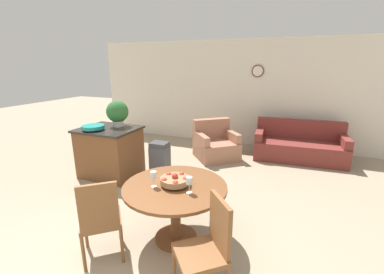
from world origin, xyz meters
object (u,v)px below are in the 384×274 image
(dining_table, at_px, (175,198))
(dining_chair_near_right, at_px, (208,245))
(dining_chair_near_left, at_px, (100,217))
(teal_bowl, at_px, (93,127))
(couch, at_px, (299,146))
(wine_glass_left, at_px, (153,176))
(wine_glass_right, at_px, (189,181))
(kitchen_island, at_px, (110,152))
(armchair, at_px, (215,145))
(fruit_bowl, at_px, (175,180))
(trash_bin, at_px, (160,160))
(potted_plant, at_px, (117,112))

(dining_table, bearing_deg, dining_chair_near_right, -44.55)
(dining_chair_near_left, height_order, teal_bowl, teal_bowl)
(dining_table, height_order, couch, couch)
(wine_glass_left, xyz_separation_m, couch, (1.62, 3.69, -0.57))
(dining_chair_near_right, bearing_deg, dining_table, 5.31)
(couch, bearing_deg, wine_glass_right, -110.96)
(dining_chair_near_right, distance_m, kitchen_island, 3.21)
(teal_bowl, bearing_deg, armchair, 46.66)
(dining_chair_near_left, relative_size, wine_glass_right, 5.13)
(dining_table, distance_m, kitchen_island, 2.38)
(wine_glass_right, bearing_deg, teal_bowl, 153.22)
(dining_chair_near_left, height_order, armchair, dining_chair_near_left)
(fruit_bowl, height_order, trash_bin, fruit_bowl)
(dining_chair_near_right, bearing_deg, wine_glass_right, -2.22)
(wine_glass_right, height_order, kitchen_island, kitchen_island)
(dining_chair_near_left, bearing_deg, dining_table, 5.31)
(dining_chair_near_right, height_order, trash_bin, dining_chair_near_right)
(dining_chair_near_right, distance_m, wine_glass_left, 1.00)
(kitchen_island, height_order, armchair, kitchen_island)
(teal_bowl, xyz_separation_m, potted_plant, (0.25, 0.41, 0.22))
(kitchen_island, bearing_deg, wine_glass_right, -32.51)
(dining_chair_near_right, xyz_separation_m, fruit_bowl, (-0.60, 0.59, 0.26))
(teal_bowl, bearing_deg, trash_bin, 22.35)
(dining_table, relative_size, armchair, 1.02)
(wine_glass_right, bearing_deg, wine_glass_left, -178.16)
(dining_chair_near_right, height_order, potted_plant, potted_plant)
(armchair, bearing_deg, dining_chair_near_left, -132.81)
(dining_chair_near_left, distance_m, dining_chair_near_right, 1.19)
(teal_bowl, distance_m, couch, 4.39)
(fruit_bowl, relative_size, teal_bowl, 0.85)
(dining_chair_near_left, distance_m, wine_glass_right, 1.01)
(wine_glass_left, height_order, kitchen_island, kitchen_island)
(couch, bearing_deg, wine_glass_left, -116.80)
(dining_table, height_order, potted_plant, potted_plant)
(dining_chair_near_right, xyz_separation_m, couch, (0.80, 4.16, -0.24))
(dining_chair_near_left, bearing_deg, couch, 24.29)
(wine_glass_left, bearing_deg, dining_chair_near_right, -30.15)
(trash_bin, relative_size, armchair, 0.58)
(teal_bowl, relative_size, couch, 0.20)
(dining_table, distance_m, dining_chair_near_left, 0.84)
(teal_bowl, height_order, potted_plant, potted_plant)
(dining_chair_near_left, distance_m, armchair, 3.58)
(dining_chair_near_left, height_order, couch, dining_chair_near_left)
(dining_table, relative_size, teal_bowl, 3.07)
(kitchen_island, height_order, potted_plant, potted_plant)
(dining_chair_near_right, xyz_separation_m, potted_plant, (-2.50, 2.09, 0.68))
(dining_chair_near_left, bearing_deg, fruit_bowl, 5.30)
(dining_chair_near_right, height_order, teal_bowl, teal_bowl)
(potted_plant, bearing_deg, trash_bin, 3.06)
(fruit_bowl, bearing_deg, dining_chair_near_left, -134.56)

